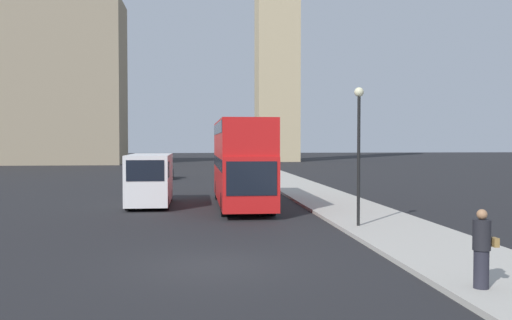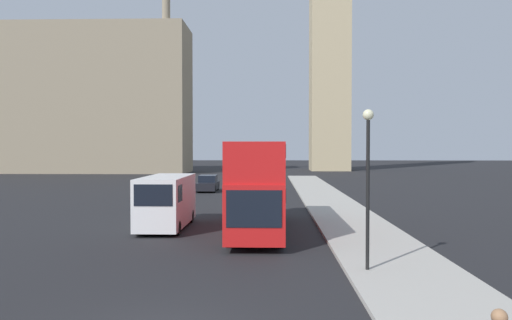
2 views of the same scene
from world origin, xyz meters
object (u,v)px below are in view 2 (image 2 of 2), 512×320
Objects in this scene: red_double_decker_bus at (258,182)px; street_lamp at (368,163)px; white_van at (166,201)px; parked_sedan at (208,184)px.

street_lamp is at bearing -64.75° from red_double_decker_bus.
street_lamp reaches higher than red_double_decker_bus.
white_van is 1.39× the size of parked_sedan.
street_lamp is (8.55, -8.97, 2.22)m from white_van.
parked_sedan is (-5.31, 22.51, -1.78)m from red_double_decker_bus.
white_van is at bearing -88.45° from parked_sedan.
red_double_decker_bus reaches higher than parked_sedan.
parked_sedan is at bearing 103.27° from red_double_decker_bus.
parked_sedan is (-9.14, 30.64, -2.97)m from street_lamp.
street_lamp reaches higher than parked_sedan.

